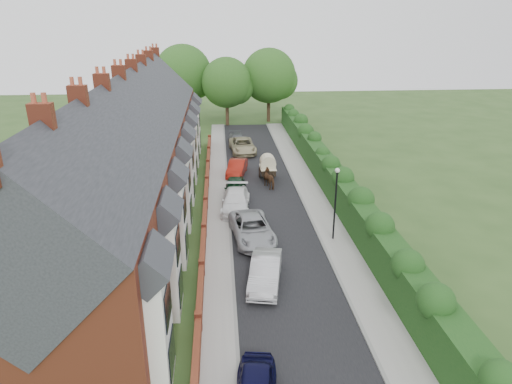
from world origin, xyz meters
TOP-DOWN VIEW (x-y plane):
  - ground at (0.00, 0.00)m, footprint 140.00×140.00m
  - road at (-0.50, 11.00)m, footprint 6.00×58.00m
  - pavement_hedge_side at (3.60, 11.00)m, footprint 2.20×58.00m
  - pavement_house_side at (-4.35, 11.00)m, footprint 1.70×58.00m
  - kerb_hedge_side at (2.55, 11.00)m, footprint 0.18×58.00m
  - kerb_house_side at (-3.55, 11.00)m, footprint 0.18×58.00m
  - hedge at (5.40, 11.00)m, footprint 2.10×58.00m
  - terrace_row at (-10.87, 9.98)m, footprint 9.05×40.50m
  - garden_wall_row at (-5.35, 10.00)m, footprint 0.35×40.35m
  - lamppost at (3.40, 4.00)m, footprint 0.32×0.32m
  - tree_far_left at (-2.65, 40.08)m, footprint 7.14×6.80m
  - tree_far_right at (3.39, 42.08)m, footprint 7.98×7.60m
  - tree_far_back at (-8.59, 43.08)m, footprint 8.40×8.00m
  - car_silver_a at (-1.74, -1.06)m, footprint 2.47×4.92m
  - car_silver_b at (-2.07, 4.59)m, footprint 3.26×5.90m
  - car_white at (-3.00, 9.73)m, footprint 2.60×5.43m
  - car_green at (-2.93, 12.60)m, footprint 2.10×4.50m
  - car_red at (-2.55, 18.29)m, footprint 2.35×4.58m
  - car_beige at (-1.60, 26.04)m, footprint 3.05×5.85m
  - car_grey at (-2.07, 29.41)m, footprint 2.17×4.64m
  - horse at (0.26, 14.58)m, footprint 1.64×2.19m
  - horse_cart at (0.26, 16.73)m, footprint 1.50×3.32m

SIDE VIEW (x-z plane):
  - ground at x=0.00m, z-range 0.00..0.00m
  - road at x=-0.50m, z-range 0.00..0.02m
  - pavement_hedge_side at x=3.60m, z-range 0.00..0.12m
  - pavement_house_side at x=-4.35m, z-range 0.00..0.12m
  - kerb_hedge_side at x=2.55m, z-range 0.00..0.13m
  - kerb_house_side at x=-3.55m, z-range 0.00..0.13m
  - garden_wall_row at x=-5.35m, z-range -0.09..1.01m
  - car_grey at x=-2.07m, z-range 0.00..1.31m
  - car_red at x=-2.55m, z-range 0.00..1.44m
  - car_green at x=-2.93m, z-range 0.00..1.49m
  - car_white at x=-3.00m, z-range 0.00..1.53m
  - car_silver_a at x=-1.74m, z-range 0.00..1.55m
  - car_silver_b at x=-2.07m, z-range 0.00..1.57m
  - car_beige at x=-1.60m, z-range 0.00..1.57m
  - horse at x=0.26m, z-range 0.00..1.68m
  - horse_cart at x=0.26m, z-range 0.17..2.57m
  - hedge at x=5.40m, z-range 0.18..3.03m
  - lamppost at x=3.40m, z-range 0.72..5.88m
  - terrace_row at x=-10.87m, z-range -1.28..10.22m
  - tree_far_left at x=-2.65m, z-range 1.07..10.36m
  - tree_far_right at x=3.39m, z-range 1.16..11.47m
  - tree_far_back at x=-8.59m, z-range 1.21..12.03m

